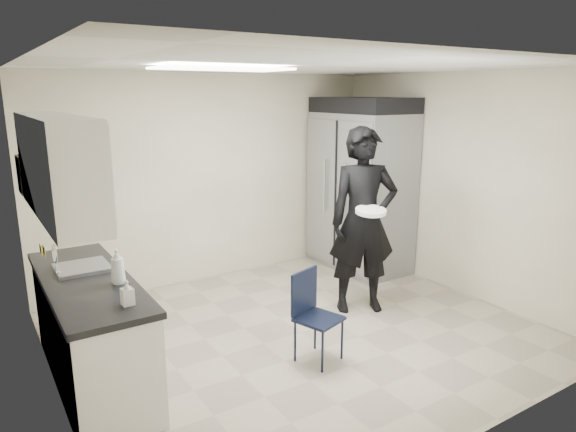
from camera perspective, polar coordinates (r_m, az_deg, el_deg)
floor at (r=5.32m, az=1.45°, el=-12.81°), size 4.50×4.50×0.00m
ceiling at (r=4.77m, az=1.64°, el=16.43°), size 4.50×4.50×0.00m
back_wall at (r=6.60m, az=-8.27°, el=4.18°), size 4.50×0.00×4.50m
left_wall at (r=4.10m, az=-25.50°, el=-2.80°), size 0.00×4.00×4.00m
right_wall at (r=6.40m, az=18.50°, el=3.32°), size 0.00×4.00×4.00m
ceiling_panel at (r=4.81m, az=-7.32°, el=15.94°), size 1.20×0.60×0.02m
lower_counter at (r=4.63m, az=-20.97°, el=-12.08°), size 0.60×1.90×0.86m
countertop at (r=4.46m, az=-21.47°, el=-6.78°), size 0.64×1.95×0.05m
sink at (r=4.70m, az=-21.83°, el=-5.97°), size 0.42×0.40×0.14m
faucet at (r=4.62m, az=-24.42°, el=-4.57°), size 0.02×0.02×0.24m
upper_cabinets at (r=4.22m, az=-24.23°, el=5.06°), size 0.35×1.80×0.75m
towel_dispenser at (r=5.37m, az=-26.62°, el=4.19°), size 0.22×0.30×0.35m
notice_sticker_left at (r=4.22m, az=-25.49°, el=-3.50°), size 0.00×0.12×0.07m
notice_sticker_right at (r=4.42m, az=-25.78°, el=-3.33°), size 0.00×0.12×0.07m
commercial_fridge at (r=7.02m, az=8.08°, el=2.67°), size 0.80×1.35×2.10m
fridge_compressor at (r=6.89m, az=8.41°, el=12.09°), size 0.80×1.35×0.20m
folding_chair at (r=4.66m, az=3.46°, el=-11.36°), size 0.45×0.45×0.80m
man_tuxedo at (r=5.59m, az=8.36°, el=-0.56°), size 0.88×0.75×2.02m
bucket_lid at (r=5.32m, az=9.18°, el=0.55°), size 0.42×0.42×0.04m
soap_bottle_a at (r=4.21m, az=-18.42°, el=-5.31°), size 0.12×0.12×0.28m
soap_bottle_b at (r=3.79m, az=-17.43°, el=-8.12°), size 0.08×0.09×0.18m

